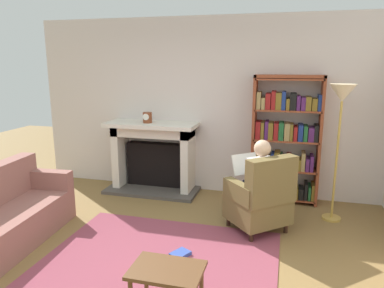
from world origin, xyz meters
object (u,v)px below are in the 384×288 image
side_table (167,277)px  armchair_reading (261,199)px  fireplace (154,154)px  sofa_floral (3,217)px  floor_lamp (341,106)px  bookshelf (285,141)px  seated_reader (256,180)px  mantel_clock (147,118)px

side_table → armchair_reading: bearing=71.9°
fireplace → side_table: size_ratio=2.61×
fireplace → side_table: fireplace is taller
sofa_floral → floor_lamp: 4.18m
bookshelf → seated_reader: 1.12m
fireplace → seated_reader: 1.97m
armchair_reading → floor_lamp: size_ratio=0.55×
mantel_clock → side_table: (1.25, -2.77, -0.80)m
mantel_clock → seated_reader: bearing=-27.0°
mantel_clock → floor_lamp: floor_lamp is taller
bookshelf → sofa_floral: size_ratio=1.06×
mantel_clock → bookshelf: size_ratio=0.09×
fireplace → sofa_floral: 2.37m
fireplace → floor_lamp: floor_lamp is taller
bookshelf → side_table: 3.06m
armchair_reading → sofa_floral: 2.97m
armchair_reading → side_table: (-0.58, -1.79, -0.03)m
mantel_clock → bookshelf: bookshelf is taller
bookshelf → sofa_floral: bearing=-144.3°
mantel_clock → fireplace: bearing=62.2°
mantel_clock → bookshelf: (2.07, 0.14, -0.28)m
mantel_clock → seated_reader: (1.75, -0.89, -0.57)m
side_table → fireplace: bearing=112.6°
seated_reader → sofa_floral: 2.94m
fireplace → side_table: bearing=-67.4°
seated_reader → side_table: bearing=32.9°
seated_reader → floor_lamp: size_ratio=0.65×
bookshelf → floor_lamp: (0.64, -0.51, 0.58)m
floor_lamp → fireplace: bearing=169.8°
bookshelf → side_table: bearing=-105.9°
armchair_reading → seated_reader: (-0.08, 0.09, 0.20)m
seated_reader → armchair_reading: bearing=90.0°
side_table → floor_lamp: size_ratio=0.32×
mantel_clock → side_table: mantel_clock is taller
sofa_floral → side_table: size_ratio=3.12×
bookshelf → sofa_floral: 3.76m
armchair_reading → seated_reader: bearing=-90.0°
seated_reader → floor_lamp: floor_lamp is taller
seated_reader → floor_lamp: bearing=166.0°
seated_reader → side_table: (-0.51, -1.87, -0.23)m
bookshelf → mantel_clock: bearing=-176.3°
fireplace → sofa_floral: (-1.00, -2.13, -0.27)m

